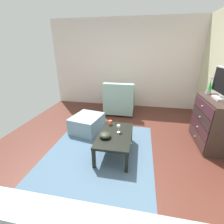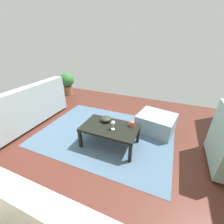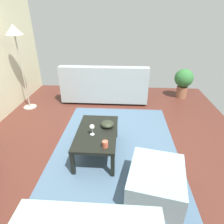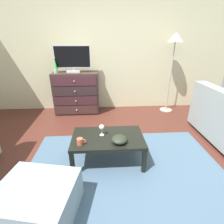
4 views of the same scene
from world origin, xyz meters
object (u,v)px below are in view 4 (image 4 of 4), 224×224
object	(u,v)px
coffee_table	(108,140)
standing_lamp	(175,45)
ottoman	(38,201)
wine_glass	(102,127)
lava_lamp	(55,66)
mug	(80,141)
bowl_decorative	(119,139)
tv	(72,58)
dresser	(77,93)

from	to	relation	value
coffee_table	standing_lamp	xyz separation A→B (m)	(1.47, 1.73, 1.13)
ottoman	wine_glass	bearing A→B (deg)	53.05
lava_lamp	mug	distance (m)	2.11
mug	ottoman	world-z (taller)	mug
bowl_decorative	standing_lamp	distance (m)	2.52
tv	lava_lamp	xyz separation A→B (m)	(-0.36, -0.07, -0.15)
lava_lamp	ottoman	bearing A→B (deg)	-82.45
mug	bowl_decorative	xyz separation A→B (m)	(0.49, 0.01, 0.00)
lava_lamp	bowl_decorative	size ratio (longest dim) A/B	1.66
bowl_decorative	ottoman	xyz separation A→B (m)	(-0.84, -0.63, -0.25)
mug	ottoman	bearing A→B (deg)	-119.72
dresser	bowl_decorative	bearing A→B (deg)	-68.05
dresser	standing_lamp	size ratio (longest dim) A/B	0.58
lava_lamp	tv	bearing A→B (deg)	10.55
dresser	coffee_table	world-z (taller)	dresser
lava_lamp	coffee_table	xyz separation A→B (m)	(1.03, -1.74, -0.73)
ottoman	lava_lamp	bearing A→B (deg)	97.55
dresser	ottoman	distance (m)	2.57
coffee_table	bowl_decorative	distance (m)	0.22
lava_lamp	mug	size ratio (longest dim) A/B	2.89
dresser	tv	xyz separation A→B (m)	(-0.03, 0.02, 0.76)
tv	dresser	bearing A→B (deg)	-36.95
dresser	lava_lamp	world-z (taller)	lava_lamp
coffee_table	bowl_decorative	xyz separation A→B (m)	(0.14, -0.14, 0.09)
wine_glass	lava_lamp	bearing A→B (deg)	119.37
standing_lamp	coffee_table	bearing A→B (deg)	-130.41
standing_lamp	mug	bearing A→B (deg)	-133.94
tv	wine_glass	xyz separation A→B (m)	(0.59, -1.75, -0.72)
bowl_decorative	ottoman	distance (m)	1.07
tv	lava_lamp	distance (m)	0.40
coffee_table	standing_lamp	distance (m)	2.54
coffee_table	ottoman	distance (m)	1.05
bowl_decorative	mug	bearing A→B (deg)	-178.33
coffee_table	mug	distance (m)	0.39
ottoman	standing_lamp	size ratio (longest dim) A/B	0.41
tv	bowl_decorative	distance (m)	2.25
mug	standing_lamp	bearing A→B (deg)	46.06
dresser	wine_glass	bearing A→B (deg)	-72.16
standing_lamp	tv	bearing A→B (deg)	178.07
wine_glass	mug	bearing A→B (deg)	-142.17
bowl_decorative	standing_lamp	xyz separation A→B (m)	(1.34, 1.88, 1.04)
dresser	wine_glass	world-z (taller)	dresser
coffee_table	standing_lamp	size ratio (longest dim) A/B	0.56
bowl_decorative	lava_lamp	bearing A→B (deg)	121.84
lava_lamp	wine_glass	distance (m)	2.02
dresser	ottoman	xyz separation A→B (m)	(-0.06, -2.55, -0.28)
tv	mug	distance (m)	2.14
dresser	standing_lamp	bearing A→B (deg)	-1.32
wine_glass	mug	size ratio (longest dim) A/B	1.38
bowl_decorative	ottoman	world-z (taller)	bowl_decorative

